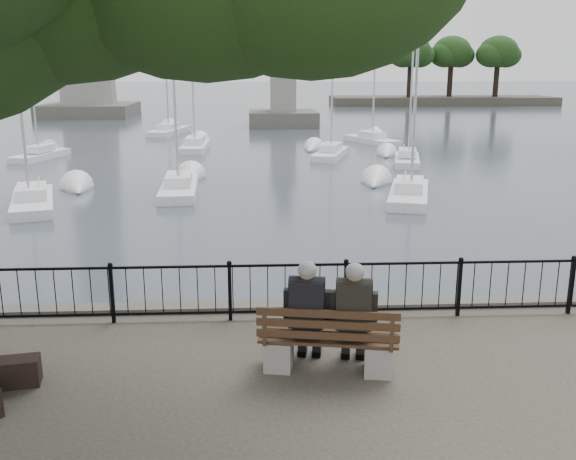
{
  "coord_description": "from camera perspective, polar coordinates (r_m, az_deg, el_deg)",
  "views": [
    {
      "loc": [
        -0.54,
        -7.92,
        4.3
      ],
      "look_at": [
        0.0,
        2.5,
        1.6
      ],
      "focal_mm": 40.0,
      "sensor_mm": 36.0,
      "label": 1
    }
  ],
  "objects": [
    {
      "name": "harbor",
      "position": [
        11.94,
        -0.13,
        -9.19
      ],
      "size": [
        260.0,
        260.0,
        1.2
      ],
      "color": "#48453F",
      "rests_on": "ground"
    },
    {
      "name": "railing",
      "position": [
        11.09,
        0.0,
        -5.22
      ],
      "size": [
        22.06,
        0.06,
        1.0
      ],
      "color": "black",
      "rests_on": "ground"
    },
    {
      "name": "bench",
      "position": [
        9.35,
        3.58,
        -10.39
      ],
      "size": [
        2.06,
        0.92,
        1.05
      ],
      "color": "gray",
      "rests_on": "ground"
    },
    {
      "name": "person_left",
      "position": [
        9.32,
        1.76,
        -7.8
      ],
      "size": [
        0.55,
        0.87,
        1.66
      ],
      "color": "black",
      "rests_on": "ground"
    },
    {
      "name": "person_right",
      "position": [
        9.29,
        5.85,
        -7.94
      ],
      "size": [
        0.55,
        0.87,
        1.66
      ],
      "color": "black",
      "rests_on": "ground"
    },
    {
      "name": "lion_monument",
      "position": [
        57.99,
        -0.45,
        11.45
      ],
      "size": [
        6.03,
        6.03,
        8.89
      ],
      "color": "#48453F",
      "rests_on": "ground"
    },
    {
      "name": "sailboat_a",
      "position": [
        26.46,
        -21.76,
        2.52
      ],
      "size": [
        2.93,
        5.45,
        9.05
      ],
      "color": "white",
      "rests_on": "ground"
    },
    {
      "name": "sailboat_b",
      "position": [
        27.61,
        -9.67,
        3.96
      ],
      "size": [
        1.74,
        5.31,
        11.86
      ],
      "color": "white",
      "rests_on": "ground"
    },
    {
      "name": "sailboat_c",
      "position": [
        26.44,
        10.71,
        3.4
      ],
      "size": [
        2.82,
        5.52,
        11.18
      ],
      "color": "white",
      "rests_on": "ground"
    },
    {
      "name": "sailboat_d",
      "position": [
        36.23,
        10.54,
        6.27
      ],
      "size": [
        2.28,
        4.82,
        8.22
      ],
      "color": "white",
      "rests_on": "ground"
    },
    {
      "name": "sailboat_e",
      "position": [
        40.1,
        -21.19,
        6.42
      ],
      "size": [
        2.39,
        4.77,
        10.9
      ],
      "color": "white",
      "rests_on": "ground"
    },
    {
      "name": "sailboat_f",
      "position": [
        38.17,
        3.8,
        6.93
      ],
      "size": [
        2.81,
        5.19,
        9.82
      ],
      "color": "white",
      "rests_on": "ground"
    },
    {
      "name": "sailboat_g",
      "position": [
        45.33,
        7.45,
        8.03
      ],
      "size": [
        3.39,
        5.36,
        9.59
      ],
      "color": "white",
      "rests_on": "ground"
    },
    {
      "name": "sailboat_h",
      "position": [
        51.79,
        -10.52,
        8.81
      ],
      "size": [
        2.9,
        6.12,
        14.06
      ],
      "color": "white",
      "rests_on": "ground"
    },
    {
      "name": "sailboat_i",
      "position": [
        41.86,
        -8.25,
        7.51
      ],
      "size": [
        1.59,
        5.38,
        11.01
      ],
      "color": "white",
      "rests_on": "ground"
    },
    {
      "name": "far_shore",
      "position": [
        91.2,
        14.05,
        13.25
      ],
      "size": [
        30.0,
        8.6,
        9.18
      ],
      "color": "#36322B",
      "rests_on": "ground"
    }
  ]
}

